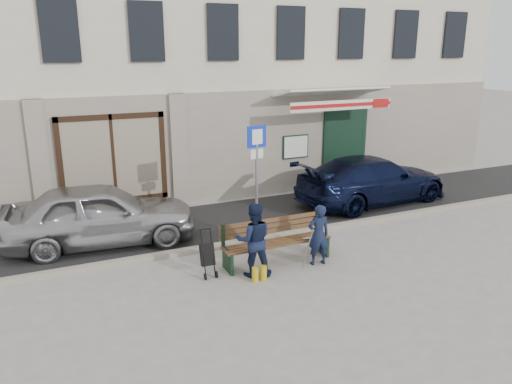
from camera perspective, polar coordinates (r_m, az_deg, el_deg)
ground at (r=10.83m, az=5.97°, el=-7.99°), size 80.00×80.00×0.00m
asphalt_lane at (r=13.40m, az=-0.65°, el=-3.00°), size 60.00×3.20×0.01m
curb at (r=12.02m, az=2.41°, el=-5.06°), size 60.00×0.18×0.12m
building at (r=17.69m, az=-7.96°, el=17.92°), size 20.00×8.27×10.00m
car_silver at (r=12.01m, az=-17.39°, el=-2.44°), size 4.44×2.13×1.46m
car_navy at (r=14.96m, az=13.17°, el=1.38°), size 4.91×2.34×1.38m
parking_sign at (r=11.57m, az=0.09°, el=3.23°), size 0.50×0.12×2.71m
bench at (r=10.61m, az=2.16°, el=-5.75°), size 2.40×1.17×0.98m
man at (r=10.53m, az=7.15°, el=-4.87°), size 0.51×0.36×1.32m
woman at (r=9.92m, az=-0.26°, el=-5.47°), size 0.87×0.77×1.52m
stroller at (r=10.09m, az=-5.57°, el=-7.25°), size 0.28×0.40×0.95m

